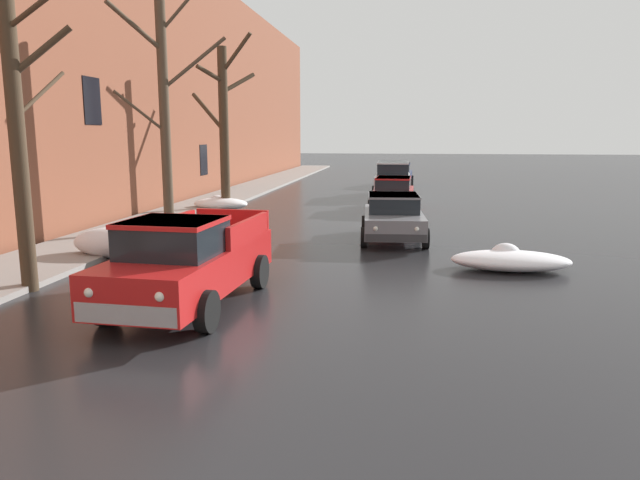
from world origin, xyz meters
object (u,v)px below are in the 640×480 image
sedan_grey_parked_kerbside_close (393,216)px  suv_silver_parked_far_down_block (393,178)px  sedan_red_parked_kerbside_mid (393,193)px  bare_tree_far_down_block (224,122)px  bare_tree_second_along_sidewalk (20,128)px  sedan_darkblue_queued_behind_truck (398,174)px  bare_tree_mid_block (165,111)px  pickup_truck_red_approaching_near_lane (188,261)px

sedan_grey_parked_kerbside_close → suv_silver_parked_far_down_block: suv_silver_parked_far_down_block is taller
sedan_red_parked_kerbside_mid → sedan_grey_parked_kerbside_close: bearing=-88.5°
bare_tree_far_down_block → sedan_red_parked_kerbside_mid: bare_tree_far_down_block is taller
bare_tree_second_along_sidewalk → sedan_darkblue_queued_behind_truck: bearing=75.1°
sedan_grey_parked_kerbside_close → sedan_darkblue_queued_behind_truck: (-0.19, 19.73, 0.00)m
bare_tree_mid_block → sedan_red_parked_kerbside_mid: bearing=45.0°
sedan_red_parked_kerbside_mid → suv_silver_parked_far_down_block: bearing=91.7°
bare_tree_far_down_block → sedan_darkblue_queued_behind_truck: bare_tree_far_down_block is taller
bare_tree_second_along_sidewalk → pickup_truck_red_approaching_near_lane: bare_tree_second_along_sidewalk is taller
bare_tree_mid_block → suv_silver_parked_far_down_block: bearing=61.4°
pickup_truck_red_approaching_near_lane → suv_silver_parked_far_down_block: suv_silver_parked_far_down_block is taller
bare_tree_second_along_sidewalk → sedan_grey_parked_kerbside_close: bare_tree_second_along_sidewalk is taller
bare_tree_mid_block → sedan_grey_parked_kerbside_close: bearing=-2.1°
sedan_red_parked_kerbside_mid → sedan_darkblue_queued_behind_truck: same height
bare_tree_far_down_block → sedan_darkblue_queued_behind_truck: bearing=61.2°
sedan_grey_parked_kerbside_close → bare_tree_mid_block: bearing=177.9°
bare_tree_second_along_sidewalk → sedan_red_parked_kerbside_mid: (7.15, 14.65, -2.62)m
bare_tree_second_along_sidewalk → sedan_grey_parked_kerbside_close: 10.60m
bare_tree_mid_block → pickup_truck_red_approaching_near_lane: (3.71, -8.07, -3.11)m
bare_tree_mid_block → suv_silver_parked_far_down_block: (7.03, 12.91, -3.00)m
bare_tree_far_down_block → suv_silver_parked_far_down_block: size_ratio=1.58×
bare_tree_second_along_sidewalk → pickup_truck_red_approaching_near_lane: (3.66, -0.62, -2.50)m
bare_tree_second_along_sidewalk → pickup_truck_red_approaching_near_lane: 4.48m
sedan_darkblue_queued_behind_truck → bare_tree_mid_block: bearing=-110.3°
suv_silver_parked_far_down_block → sedan_darkblue_queued_behind_truck: bearing=88.5°
sedan_darkblue_queued_behind_truck → bare_tree_far_down_block: bearing=-118.8°
sedan_red_parked_kerbside_mid → sedan_darkblue_queued_behind_truck: 12.27m
bare_tree_far_down_block → sedan_red_parked_kerbside_mid: bearing=6.8°
bare_tree_mid_block → sedan_darkblue_queued_behind_truck: (7.20, 19.47, -3.24)m
bare_tree_second_along_sidewalk → suv_silver_parked_far_down_block: bare_tree_second_along_sidewalk is taller
pickup_truck_red_approaching_near_lane → sedan_grey_parked_kerbside_close: bearing=64.8°
sedan_grey_parked_kerbside_close → suv_silver_parked_far_down_block: bearing=91.6°
sedan_darkblue_queued_behind_truck → sedan_red_parked_kerbside_mid: bearing=-90.0°
sedan_red_parked_kerbside_mid → sedan_darkblue_queued_behind_truck: (0.00, 12.27, 0.00)m
sedan_red_parked_kerbside_mid → suv_silver_parked_far_down_block: 5.72m
pickup_truck_red_approaching_near_lane → sedan_red_parked_kerbside_mid: bearing=77.1°
bare_tree_mid_block → sedan_grey_parked_kerbside_close: (7.39, -0.26, -3.24)m
bare_tree_far_down_block → pickup_truck_red_approaching_near_lane: size_ratio=1.45×
sedan_darkblue_queued_behind_truck → suv_silver_parked_far_down_block: bearing=-91.5°
bare_tree_second_along_sidewalk → bare_tree_mid_block: bearing=90.3°
pickup_truck_red_approaching_near_lane → sedan_red_parked_kerbside_mid: 15.66m
sedan_red_parked_kerbside_mid → pickup_truck_red_approaching_near_lane: bearing=-102.9°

